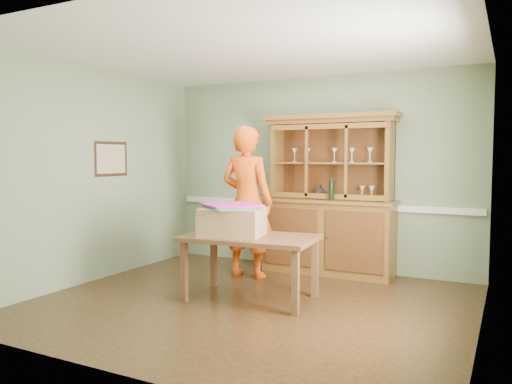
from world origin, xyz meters
The scene contains 14 objects.
floor centered at (0.00, 0.00, 0.00)m, with size 4.50×4.50×0.00m, color #4B3218.
ceiling centered at (0.00, 0.00, 2.70)m, with size 4.50×4.50×0.00m, color white.
wall_back centered at (0.00, 2.00, 1.35)m, with size 4.50×4.50×0.00m, color gray.
wall_left centered at (-2.25, 0.00, 1.35)m, with size 4.00×4.00×0.00m, color gray.
wall_right centered at (2.25, 0.00, 1.35)m, with size 4.00×4.00×0.00m, color gray.
wall_front centered at (0.00, -2.00, 1.35)m, with size 4.50×4.50×0.00m, color gray.
chair_rail centered at (0.00, 1.98, 0.90)m, with size 4.41×0.05×0.08m, color white.
framed_map centered at (-2.23, 0.30, 1.55)m, with size 0.03×0.60×0.46m.
window_panel centered at (2.23, -0.30, 1.50)m, with size 0.03×0.96×1.36m.
china_hutch centered at (0.27, 1.76, 0.75)m, with size 1.82×0.60×2.14m.
dining_table centered at (-0.07, 0.13, 0.63)m, with size 1.49×0.97×0.71m.
cardboard_box centered at (-0.25, 0.04, 0.86)m, with size 0.66×0.52×0.31m, color #A27C53.
kite_stack centered at (-0.25, 0.05, 1.04)m, with size 0.77×0.77×0.04m.
person centered at (-0.62, 1.06, 0.99)m, with size 0.72×0.47×1.98m, color #FF5810.
Camera 1 is at (2.47, -4.67, 1.57)m, focal length 35.00 mm.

